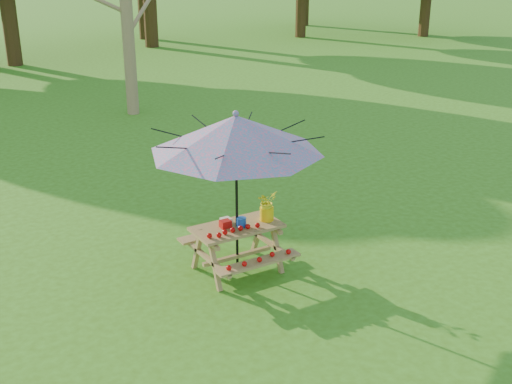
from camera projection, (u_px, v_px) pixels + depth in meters
picnic_table at (237, 249)px, 8.75m from camera, size 1.20×1.32×0.67m
patio_umbrella at (236, 134)px, 8.19m from camera, size 2.43×2.43×2.26m
produce_bins at (232, 222)px, 8.61m from camera, size 0.33×0.35×0.13m
tomatoes_row at (234, 231)px, 8.41m from camera, size 0.77×0.13×0.07m
flower_bucket at (267, 205)px, 8.75m from camera, size 0.31×0.29×0.42m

